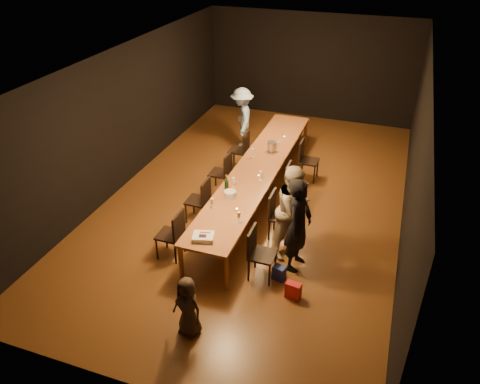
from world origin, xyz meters
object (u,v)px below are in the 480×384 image
(chair_left_2, at_px, (220,172))
(plate_stack, at_px, (230,194))
(child, at_px, (188,306))
(champagne_bottle, at_px, (227,183))
(ice_bucket, at_px, (272,146))
(chair_right_2, at_px, (297,185))
(birthday_cake, at_px, (203,237))
(chair_right_1, at_px, (281,216))
(chair_right_3, at_px, (309,161))
(chair_left_3, at_px, (238,150))
(woman_birthday, at_px, (298,225))
(woman_tan, at_px, (294,211))
(table, at_px, (258,169))
(chair_left_1, at_px, (197,200))
(chair_right_0, at_px, (263,254))
(chair_left_0, at_px, (170,234))
(man_blue, at_px, (242,118))

(chair_left_2, relative_size, plate_stack, 4.16)
(child, bearing_deg, champagne_bottle, 115.31)
(plate_stack, distance_m, ice_bucket, 2.15)
(chair_right_2, relative_size, birthday_cake, 2.30)
(chair_right_1, height_order, chair_right_3, same)
(chair_left_3, bearing_deg, chair_right_3, -90.00)
(chair_left_3, height_order, woman_birthday, woman_birthday)
(woman_tan, bearing_deg, birthday_cake, 154.11)
(table, xyz_separation_m, chair_left_3, (-0.85, 1.20, -0.24))
(chair_left_3, xyz_separation_m, child, (1.05, -5.11, 0.03))
(chair_right_2, distance_m, chair_left_1, 2.08)
(table, distance_m, birthday_cake, 2.68)
(chair_right_0, distance_m, chair_left_3, 3.98)
(woman_birthday, xyz_separation_m, birthday_cake, (-1.39, -0.75, -0.06))
(chair_left_2, distance_m, plate_stack, 1.55)
(chair_right_2, height_order, woman_tan, woman_tan)
(chair_right_1, distance_m, chair_right_3, 2.40)
(table, distance_m, chair_right_2, 0.88)
(table, relative_size, chair_right_1, 6.45)
(chair_left_2, relative_size, chair_left_3, 1.00)
(chair_left_2, bearing_deg, woman_birthday, -131.67)
(chair_right_1, relative_size, plate_stack, 4.16)
(table, bearing_deg, champagne_bottle, -103.03)
(table, relative_size, birthday_cake, 14.82)
(woman_birthday, bearing_deg, champagne_bottle, 70.59)
(chair_left_1, height_order, woman_birthday, woman_birthday)
(table, bearing_deg, chair_left_3, 125.31)
(chair_right_0, relative_size, chair_right_3, 1.00)
(child, height_order, ice_bucket, child)
(chair_left_0, bearing_deg, champagne_bottle, -24.83)
(child, distance_m, birthday_cake, 1.30)
(chair_left_3, distance_m, birthday_cake, 3.97)
(chair_left_2, relative_size, ice_bucket, 4.22)
(chair_right_0, relative_size, woman_tan, 0.54)
(chair_left_0, bearing_deg, woman_birthday, -77.75)
(chair_left_0, bearing_deg, plate_stack, -33.98)
(woman_tan, bearing_deg, champagne_bottle, 94.94)
(woman_birthday, bearing_deg, child, 158.18)
(chair_right_3, xyz_separation_m, chair_left_2, (-1.70, -1.20, 0.00))
(chair_right_1, distance_m, ice_bucket, 2.21)
(chair_left_0, bearing_deg, man_blue, 3.64)
(chair_right_3, distance_m, champagne_bottle, 2.62)
(chair_right_2, xyz_separation_m, champagne_bottle, (-1.11, -1.13, 0.46))
(child, bearing_deg, chair_right_3, 98.66)
(birthday_cake, bearing_deg, woman_tan, 27.47)
(child, xyz_separation_m, ice_bucket, (-0.14, 4.74, 0.37))
(chair_right_0, height_order, ice_bucket, ice_bucket)
(chair_right_2, relative_size, champagne_bottle, 2.70)
(woman_tan, bearing_deg, plate_stack, 101.38)
(man_blue, bearing_deg, chair_right_0, 0.41)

